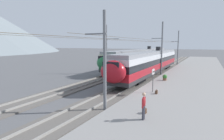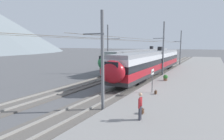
% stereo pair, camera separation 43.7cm
% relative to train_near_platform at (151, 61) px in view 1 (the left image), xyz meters
% --- Properties ---
extents(ground_plane, '(400.00, 400.00, 0.00)m').
position_rel_train_near_platform_xyz_m(ground_plane, '(-11.29, -1.11, -2.23)').
color(ground_plane, '#565659').
extents(platform_slab, '(120.00, 8.96, 0.38)m').
position_rel_train_near_platform_xyz_m(platform_slab, '(-11.29, -6.41, -2.04)').
color(platform_slab, gray).
rests_on(platform_slab, ground).
extents(track_near, '(120.00, 3.00, 0.28)m').
position_rel_train_near_platform_xyz_m(track_near, '(-11.29, -0.00, -2.16)').
color(track_near, '#5B5651').
rests_on(track_near, ground).
extents(track_far, '(120.00, 3.00, 0.28)m').
position_rel_train_near_platform_xyz_m(track_far, '(-11.29, 5.24, -2.16)').
color(track_far, '#5B5651').
rests_on(track_far, ground).
extents(train_near_platform, '(28.39, 2.91, 4.27)m').
position_rel_train_near_platform_xyz_m(train_near_platform, '(0.00, 0.00, 0.00)').
color(train_near_platform, '#2D2D30').
rests_on(train_near_platform, track_near).
extents(train_far_track, '(35.41, 3.02, 4.27)m').
position_rel_train_near_platform_xyz_m(train_far_track, '(11.24, 5.24, 0.01)').
color(train_far_track, '#2D2D30').
rests_on(train_far_track, track_far).
extents(catenary_mast_west, '(41.02, 1.82, 7.28)m').
position_rel_train_near_platform_xyz_m(catenary_mast_west, '(-17.73, -1.41, 1.58)').
color(catenary_mast_west, slate).
rests_on(catenary_mast_west, ground).
extents(catenary_mast_mid, '(41.02, 1.82, 8.47)m').
position_rel_train_near_platform_xyz_m(catenary_mast_mid, '(0.60, -1.42, 2.13)').
color(catenary_mast_mid, slate).
rests_on(catenary_mast_mid, ground).
extents(catenary_mast_east, '(41.02, 1.82, 8.26)m').
position_rel_train_near_platform_xyz_m(catenary_mast_east, '(18.11, -1.42, 2.02)').
color(catenary_mast_east, slate).
rests_on(catenary_mast_east, ground).
extents(catenary_mast_far_side, '(41.02, 2.49, 8.25)m').
position_rel_train_near_platform_xyz_m(catenary_mast_far_side, '(-1.38, 7.28, 2.05)').
color(catenary_mast_far_side, slate).
rests_on(catenary_mast_far_side, ground).
extents(platform_sign, '(0.70, 0.08, 2.23)m').
position_rel_train_near_platform_xyz_m(platform_sign, '(-12.07, -3.57, -0.21)').
color(platform_sign, '#59595B').
rests_on(platform_sign, platform_slab).
extents(passenger_walking, '(0.53, 0.22, 1.69)m').
position_rel_train_near_platform_xyz_m(passenger_walking, '(-18.85, -4.83, -0.91)').
color(passenger_walking, '#383842').
rests_on(passenger_walking, platform_slab).
extents(handbag_beside_passenger, '(0.32, 0.18, 0.43)m').
position_rel_train_near_platform_xyz_m(handbag_beside_passenger, '(-17.80, -4.60, -1.69)').
color(handbag_beside_passenger, '#472D1E').
rests_on(handbag_beside_passenger, platform_slab).
extents(handbag_near_sign, '(0.32, 0.18, 0.44)m').
position_rel_train_near_platform_xyz_m(handbag_near_sign, '(-12.53, -4.05, -1.69)').
color(handbag_near_sign, '#472D1E').
rests_on(handbag_near_sign, platform_slab).
extents(potted_plant_platform_edge, '(0.57, 0.57, 0.75)m').
position_rel_train_near_platform_xyz_m(potted_plant_platform_edge, '(-5.53, -3.36, -1.45)').
color(potted_plant_platform_edge, brown).
rests_on(potted_plant_platform_edge, platform_slab).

